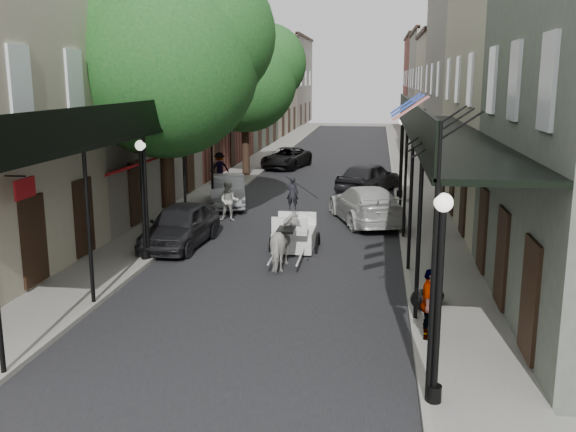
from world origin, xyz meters
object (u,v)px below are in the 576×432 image
(carriage, at_px, (296,219))
(pedestrian_sidewalk_right, at_px, (429,304))
(tree_near, at_px, (176,54))
(car_right_near, at_px, (366,204))
(lamppost_right_near, at_px, (439,297))
(car_right_far, at_px, (369,177))
(horse, at_px, (286,243))
(car_left_far, at_px, (286,158))
(car_left_near, at_px, (180,225))
(pedestrian_sidewalk_left, at_px, (220,168))
(lamppost_left, at_px, (143,198))
(lamppost_right_far, at_px, (401,156))
(tree_far, at_px, (251,75))
(pedestrian_walking, at_px, (229,201))
(car_left_mid, at_px, (228,191))

(carriage, xyz_separation_m, pedestrian_sidewalk_right, (3.87, -7.59, -0.11))
(tree_near, distance_m, car_right_near, 9.22)
(lamppost_right_near, height_order, car_right_far, lamppost_right_near)
(lamppost_right_near, height_order, horse, lamppost_right_near)
(tree_near, height_order, car_left_far, tree_near)
(tree_near, relative_size, car_left_near, 2.22)
(pedestrian_sidewalk_left, distance_m, car_right_far, 8.07)
(lamppost_left, relative_size, pedestrian_sidewalk_right, 2.37)
(lamppost_right_near, distance_m, lamppost_right_far, 20.00)
(horse, distance_m, car_left_far, 22.07)
(lamppost_right_far, bearing_deg, lamppost_right_near, -90.00)
(horse, bearing_deg, carriage, -90.00)
(car_left_far, bearing_deg, car_left_near, -80.09)
(tree_near, xyz_separation_m, carriage, (4.53, -1.76, -5.48))
(car_right_far, bearing_deg, tree_near, 77.78)
(tree_far, height_order, pedestrian_sidewalk_left, tree_far)
(car_left_near, bearing_deg, lamppost_right_far, 56.13)
(car_right_far, bearing_deg, pedestrian_walking, 77.06)
(lamppost_right_far, relative_size, car_right_far, 0.81)
(car_right_near, bearing_deg, car_left_far, -87.97)
(tree_near, height_order, lamppost_right_near, tree_near)
(tree_near, height_order, car_right_near, tree_near)
(lamppost_right_far, bearing_deg, pedestrian_walking, -140.19)
(car_left_near, height_order, car_right_far, car_right_far)
(lamppost_right_far, height_order, pedestrian_sidewalk_left, lamppost_right_far)
(lamppost_right_near, xyz_separation_m, car_left_near, (-7.70, 10.06, -1.31))
(car_right_far, bearing_deg, pedestrian_sidewalk_left, 15.03)
(lamppost_right_far, height_order, pedestrian_walking, lamppost_right_far)
(tree_far, xyz_separation_m, pedestrian_sidewalk_right, (8.45, -23.34, -4.93))
(car_left_far, bearing_deg, car_right_near, -58.29)
(lamppost_right_far, bearing_deg, car_right_far, 135.62)
(pedestrian_sidewalk_left, xyz_separation_m, car_left_far, (2.61, 7.13, -0.30))
(carriage, bearing_deg, horse, -90.00)
(tree_near, height_order, carriage, tree_near)
(pedestrian_sidewalk_left, bearing_deg, lamppost_right_far, 131.70)
(car_left_near, bearing_deg, pedestrian_sidewalk_right, -38.92)
(pedestrian_sidewalk_left, bearing_deg, pedestrian_sidewalk_right, 83.43)
(car_right_far, bearing_deg, car_left_mid, 58.90)
(lamppost_right_near, distance_m, car_right_near, 14.74)
(pedestrian_sidewalk_right, height_order, car_left_far, pedestrian_sidewalk_right)
(horse, relative_size, car_left_near, 0.42)
(carriage, bearing_deg, lamppost_left, -151.53)
(tree_far, height_order, car_right_far, tree_far)
(tree_near, relative_size, lamppost_right_near, 2.60)
(tree_far, height_order, car_left_mid, tree_far)
(pedestrian_sidewalk_right, distance_m, car_right_near, 11.88)
(horse, bearing_deg, lamppost_left, -0.19)
(car_left_far, xyz_separation_m, car_right_far, (5.36, -8.39, 0.13))
(lamppost_right_far, height_order, car_left_mid, lamppost_right_far)
(tree_far, relative_size, lamppost_right_far, 2.32)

